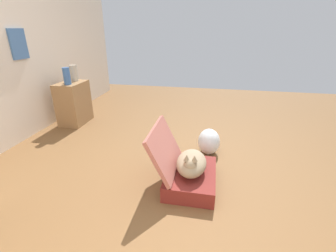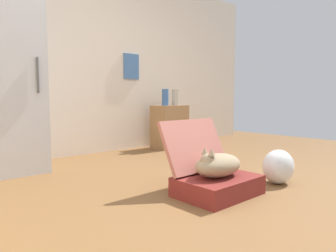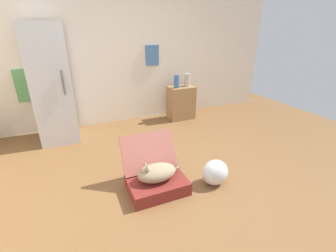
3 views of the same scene
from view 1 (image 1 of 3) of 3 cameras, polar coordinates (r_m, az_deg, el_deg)
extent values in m
plane|color=brown|center=(2.55, 2.86, -11.15)|extent=(7.68, 7.68, 0.00)
cube|color=#41689B|center=(3.69, -32.48, 16.40)|extent=(0.26, 0.02, 0.37)
cube|color=maroon|center=(2.35, 5.53, -12.35)|extent=(0.64, 0.47, 0.15)
cube|color=#B26356|center=(2.22, -0.79, -5.50)|extent=(0.64, 0.24, 0.43)
ellipsoid|color=#998466|center=(2.26, 5.69, -8.89)|extent=(0.44, 0.28, 0.18)
sphere|color=#998466|center=(2.13, 5.41, -9.56)|extent=(0.13, 0.13, 0.13)
cone|color=#998466|center=(2.09, 6.45, -7.80)|extent=(0.06, 0.06, 0.06)
cone|color=#998466|center=(2.09, 4.54, -7.64)|extent=(0.06, 0.06, 0.06)
cylinder|color=#998466|center=(2.45, 5.13, -7.38)|extent=(0.20, 0.03, 0.07)
ellipsoid|color=silver|center=(2.88, 9.87, -3.72)|extent=(0.32, 0.26, 0.31)
cube|color=olive|center=(4.00, -21.86, 5.17)|extent=(0.50, 0.34, 0.65)
cylinder|color=#38609E|center=(3.77, -23.33, 11.04)|extent=(0.10, 0.10, 0.24)
cylinder|color=#B7AD99|center=(4.00, -21.87, 11.82)|extent=(0.12, 0.12, 0.24)
camera|label=2|loc=(1.54, 89.87, -26.83)|focal=33.48mm
camera|label=3|loc=(2.25, 74.17, 14.81)|focal=25.16mm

